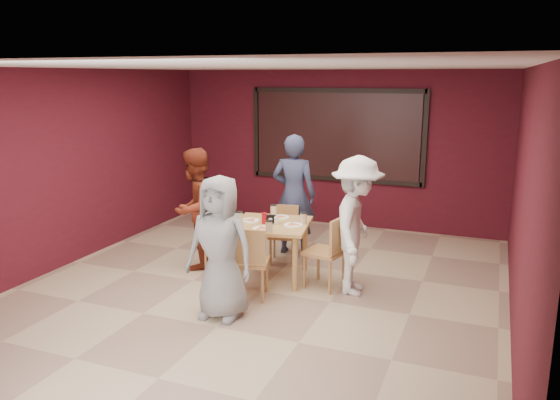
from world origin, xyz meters
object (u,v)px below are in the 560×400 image
at_px(dining_table, 271,230).
at_px(diner_left, 195,209).
at_px(chair_front, 249,259).
at_px(chair_left, 215,240).
at_px(diner_back, 294,195).
at_px(diner_right, 357,226).
at_px(chair_right, 330,248).
at_px(diner_front, 220,248).
at_px(chair_back, 284,230).

xyz_separation_m(dining_table, diner_left, (-1.18, 0.03, 0.18)).
height_order(chair_front, chair_left, chair_front).
xyz_separation_m(dining_table, diner_back, (-0.10, 1.12, 0.25)).
bearing_deg(diner_right, chair_left, 81.96).
relative_size(dining_table, chair_right, 1.18).
distance_m(chair_left, diner_back, 1.44).
xyz_separation_m(chair_left, diner_front, (0.78, -1.31, 0.38)).
distance_m(chair_front, chair_back, 1.52).
xyz_separation_m(dining_table, chair_back, (-0.11, 0.74, -0.21)).
distance_m(chair_back, diner_left, 1.35).
bearing_deg(diner_right, chair_front, 115.28).
bearing_deg(diner_front, diner_left, 129.01).
bearing_deg(diner_right, diner_front, 128.77).
height_order(dining_table, chair_right, chair_right).
height_order(chair_front, diner_back, diner_back).
bearing_deg(chair_left, dining_table, 0.49).
height_order(chair_front, diner_right, diner_right).
distance_m(diner_front, diner_back, 2.44).
bearing_deg(dining_table, chair_front, -88.26).
distance_m(dining_table, diner_back, 1.15).
bearing_deg(chair_left, diner_left, 173.34).
distance_m(diner_back, diner_right, 1.73).
distance_m(chair_right, diner_front, 1.58).
xyz_separation_m(dining_table, chair_front, (0.02, -0.77, -0.15)).
xyz_separation_m(chair_back, diner_front, (0.04, -2.06, 0.35)).
distance_m(chair_back, chair_right, 1.24).
relative_size(diner_left, diner_right, 0.98).
relative_size(chair_back, diner_right, 0.47).
height_order(chair_back, diner_back, diner_back).
xyz_separation_m(diner_front, diner_back, (-0.02, 2.44, 0.10)).
xyz_separation_m(diner_back, diner_right, (1.27, -1.18, -0.05)).
bearing_deg(chair_back, diner_left, -146.64).
relative_size(chair_left, diner_back, 0.42).
bearing_deg(chair_left, diner_right, -1.38).
xyz_separation_m(chair_back, diner_right, (1.28, -0.80, 0.41)).
distance_m(chair_back, diner_back, 0.60).
bearing_deg(diner_left, diner_right, 90.02).
bearing_deg(diner_left, diner_front, 41.59).
height_order(diner_back, diner_left, diner_back).
height_order(dining_table, diner_right, diner_right).
height_order(chair_left, diner_left, diner_left).
bearing_deg(chair_back, chair_right, -40.21).
relative_size(dining_table, chair_front, 1.22).
xyz_separation_m(dining_table, diner_front, (-0.07, -1.32, 0.14)).
height_order(chair_right, diner_back, diner_back).
bearing_deg(chair_left, chair_front, -41.26).
bearing_deg(dining_table, diner_back, 94.89).
height_order(chair_back, diner_left, diner_left).
distance_m(chair_left, diner_left, 0.53).
height_order(chair_left, chair_right, chair_right).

